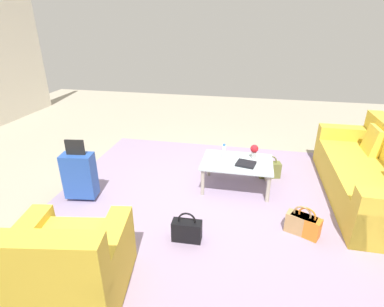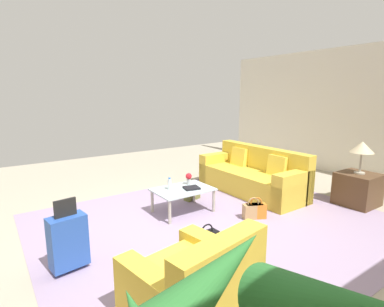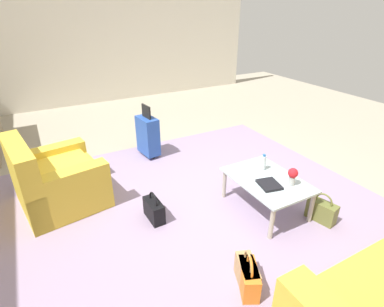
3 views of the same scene
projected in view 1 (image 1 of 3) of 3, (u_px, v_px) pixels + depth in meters
ground_plane at (202, 203)px, 3.95m from camera, size 12.00×12.00×0.00m
area_rug at (248, 217)px, 3.66m from camera, size 5.20×4.40×0.01m
couch at (374, 177)px, 3.95m from camera, size 0.90×2.31×0.91m
armchair at (64, 271)px, 2.49m from camera, size 1.10×1.06×0.89m
coffee_table at (237, 165)px, 4.17m from camera, size 0.97×0.68×0.41m
water_bottle at (224, 151)px, 4.24m from camera, size 0.06×0.06×0.20m
coffee_table_book at (246, 164)px, 4.05m from camera, size 0.29×0.26×0.03m
flower_vase at (254, 150)px, 4.19m from camera, size 0.11×0.11×0.21m
suitcase_blue at (80, 175)px, 3.91m from camera, size 0.43×0.27×0.85m
handbag_tan at (301, 224)px, 3.35m from camera, size 0.35×0.25×0.36m
handbag_olive at (270, 169)px, 4.55m from camera, size 0.34×0.21×0.36m
handbag_orange at (305, 225)px, 3.32m from camera, size 0.35×0.27×0.36m
handbag_black at (187, 230)px, 3.24m from camera, size 0.32×0.15×0.36m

